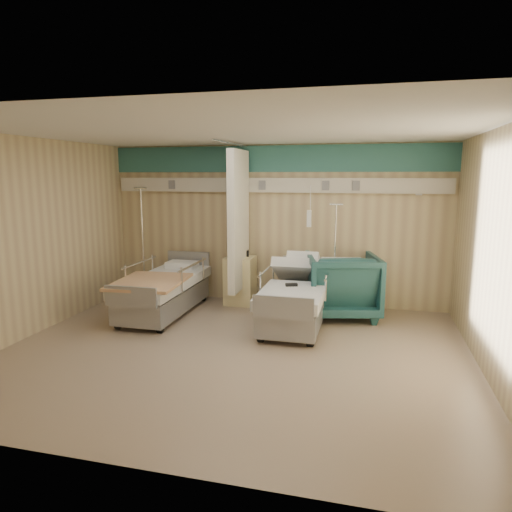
{
  "coord_description": "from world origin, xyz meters",
  "views": [
    {
      "loc": [
        1.66,
        -5.4,
        2.27
      ],
      "look_at": [
        0.14,
        0.6,
        1.17
      ],
      "focal_mm": 32.0,
      "sensor_mm": 36.0,
      "label": 1
    }
  ],
  "objects_px": {
    "visitor_armchair": "(342,285)",
    "iv_stand_right": "(334,289)",
    "bed_left": "(164,295)",
    "bedside_cabinet": "(240,280)",
    "iv_stand_left": "(144,277)",
    "bed_right": "(296,304)"
  },
  "relations": [
    {
      "from": "bed_right",
      "to": "iv_stand_left",
      "type": "xyz_separation_m",
      "value": [
        -2.95,
        0.75,
        0.11
      ]
    },
    {
      "from": "bedside_cabinet",
      "to": "iv_stand_right",
      "type": "height_order",
      "value": "iv_stand_right"
    },
    {
      "from": "visitor_armchair",
      "to": "bedside_cabinet",
      "type": "bearing_deg",
      "value": -22.73
    },
    {
      "from": "bed_right",
      "to": "bedside_cabinet",
      "type": "relative_size",
      "value": 2.54
    },
    {
      "from": "bedside_cabinet",
      "to": "iv_stand_left",
      "type": "relative_size",
      "value": 0.41
    },
    {
      "from": "bed_right",
      "to": "visitor_armchair",
      "type": "height_order",
      "value": "visitor_armchair"
    },
    {
      "from": "iv_stand_left",
      "to": "bed_left",
      "type": "bearing_deg",
      "value": -44.98
    },
    {
      "from": "bed_left",
      "to": "bedside_cabinet",
      "type": "distance_m",
      "value": 1.39
    },
    {
      "from": "bedside_cabinet",
      "to": "iv_stand_left",
      "type": "xyz_separation_m",
      "value": [
        -1.8,
        -0.15,
        -0.0
      ]
    },
    {
      "from": "bed_right",
      "to": "bed_left",
      "type": "relative_size",
      "value": 1.0
    },
    {
      "from": "visitor_armchair",
      "to": "iv_stand_left",
      "type": "height_order",
      "value": "iv_stand_left"
    },
    {
      "from": "bed_right",
      "to": "iv_stand_left",
      "type": "relative_size",
      "value": 1.05
    },
    {
      "from": "bed_left",
      "to": "bedside_cabinet",
      "type": "bearing_deg",
      "value": 40.6
    },
    {
      "from": "bed_left",
      "to": "iv_stand_right",
      "type": "height_order",
      "value": "iv_stand_right"
    },
    {
      "from": "bedside_cabinet",
      "to": "visitor_armchair",
      "type": "height_order",
      "value": "visitor_armchair"
    },
    {
      "from": "iv_stand_left",
      "to": "visitor_armchair",
      "type": "bearing_deg",
      "value": -2.34
    },
    {
      "from": "bed_left",
      "to": "iv_stand_left",
      "type": "distance_m",
      "value": 1.06
    },
    {
      "from": "bed_left",
      "to": "bedside_cabinet",
      "type": "xyz_separation_m",
      "value": [
        1.05,
        0.9,
        0.11
      ]
    },
    {
      "from": "visitor_armchair",
      "to": "iv_stand_right",
      "type": "xyz_separation_m",
      "value": [
        -0.15,
        0.3,
        -0.15
      ]
    },
    {
      "from": "visitor_armchair",
      "to": "bed_left",
      "type": "bearing_deg",
      "value": -1.38
    },
    {
      "from": "bed_right",
      "to": "bed_left",
      "type": "distance_m",
      "value": 2.2
    },
    {
      "from": "bed_left",
      "to": "bedside_cabinet",
      "type": "height_order",
      "value": "bedside_cabinet"
    }
  ]
}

